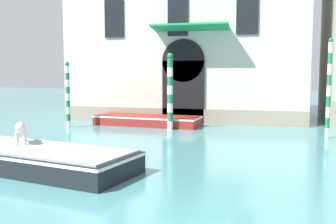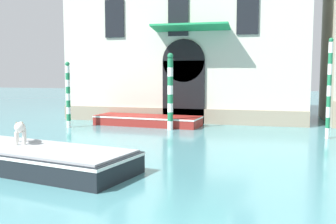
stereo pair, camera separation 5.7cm
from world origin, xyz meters
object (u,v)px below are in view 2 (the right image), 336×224
object	(u,v)px
mooring_pole_0	(68,95)
boat_foreground	(18,155)
dog_on_deck	(20,128)
boat_moored_near_palazzo	(148,120)
mooring_pole_4	(329,88)
mooring_pole_3	(170,91)

from	to	relation	value
mooring_pole_0	boat_foreground	bearing A→B (deg)	-71.33
boat_foreground	dog_on_deck	world-z (taller)	dog_on_deck
boat_moored_near_palazzo	mooring_pole_0	size ratio (longest dim) A/B	1.73
mooring_pole_0	mooring_pole_4	bearing A→B (deg)	-1.30
mooring_pole_3	boat_foreground	bearing A→B (deg)	-106.68
boat_moored_near_palazzo	mooring_pole_0	xyz separation A→B (m)	(-3.71, -1.84, 1.44)
boat_foreground	dog_on_deck	distance (m)	0.83
mooring_pole_3	mooring_pole_4	world-z (taller)	mooring_pole_4
boat_moored_near_palazzo	dog_on_deck	bearing A→B (deg)	-91.19
boat_foreground	boat_moored_near_palazzo	size ratio (longest dim) A/B	1.35
mooring_pole_0	mooring_pole_4	size ratio (longest dim) A/B	0.79
boat_foreground	boat_moored_near_palazzo	xyz separation A→B (m)	(0.98, 9.92, -0.08)
boat_foreground	mooring_pole_0	bearing A→B (deg)	120.54
dog_on_deck	boat_foreground	bearing A→B (deg)	-16.00
mooring_pole_3	mooring_pole_0	bearing A→B (deg)	-174.49
dog_on_deck	mooring_pole_3	world-z (taller)	mooring_pole_3
mooring_pole_0	mooring_pole_3	world-z (taller)	mooring_pole_3
boat_moored_near_palazzo	mooring_pole_0	world-z (taller)	mooring_pole_0
boat_moored_near_palazzo	mooring_pole_3	xyz separation A→B (m)	(1.60, -1.32, 1.64)
mooring_pole_4	dog_on_deck	bearing A→B (deg)	-142.55
boat_foreground	mooring_pole_4	world-z (taller)	mooring_pole_4
mooring_pole_0	mooring_pole_3	size ratio (longest dim) A/B	0.89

